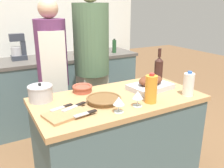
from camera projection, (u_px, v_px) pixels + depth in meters
name	position (u px, v px, depth m)	size (l,w,h in m)	color
kitchen_island	(118.00, 145.00, 2.01)	(1.32, 0.68, 0.87)	#4C666B
back_counter	(62.00, 89.00, 3.27)	(2.11, 0.60, 0.91)	#4C666B
back_wall	(50.00, 27.00, 3.31)	(2.61, 0.10, 2.55)	silver
roasting_pan	(150.00, 84.00, 2.03)	(0.39, 0.28, 0.12)	#BCBCC1
wicker_basket	(104.00, 100.00, 1.76)	(0.26, 0.26, 0.04)	brown
cutting_board	(66.00, 114.00, 1.56)	(0.31, 0.24, 0.02)	#AD7F51
stock_pot	(40.00, 93.00, 1.79)	(0.18, 0.18, 0.14)	#B7B7BC
mixing_bowl	(82.00, 88.00, 1.97)	(0.17, 0.17, 0.06)	#A84C38
juice_jug	(151.00, 89.00, 1.74)	(0.09, 0.09, 0.22)	orange
milk_jug	(189.00, 84.00, 1.88)	(0.08, 0.08, 0.20)	white
wine_bottle_green	(159.00, 68.00, 2.25)	(0.08, 0.08, 0.31)	#381E19
wine_glass_left	(119.00, 101.00, 1.59)	(0.08, 0.08, 0.11)	silver
wine_glass_right	(138.00, 95.00, 1.68)	(0.08, 0.08, 0.12)	silver
knife_chef	(75.00, 106.00, 1.65)	(0.20, 0.10, 0.01)	#B7B7BC
knife_paring	(86.00, 113.00, 1.54)	(0.17, 0.05, 0.01)	#B7B7BC
knife_bread	(62.00, 107.00, 1.64)	(0.17, 0.07, 0.01)	#B7B7BC
stand_mixer	(18.00, 49.00, 2.91)	(0.18, 0.14, 0.32)	#333842
condiment_bottle_tall	(114.00, 46.00, 3.36)	(0.06, 0.06, 0.20)	#234C28
condiment_bottle_short	(76.00, 49.00, 3.19)	(0.07, 0.07, 0.19)	#B28E2D
person_cook_aproned	(53.00, 73.00, 2.38)	(0.30, 0.32, 1.63)	beige
person_cook_guest	(92.00, 62.00, 2.51)	(0.37, 0.37, 1.79)	beige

